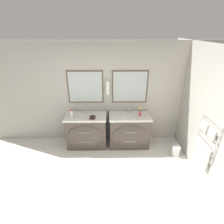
% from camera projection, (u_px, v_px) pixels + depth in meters
% --- Properties ---
extents(ground_plane, '(16.00, 16.00, 0.00)m').
position_uv_depth(ground_plane, '(93.00, 203.00, 3.14)').
color(ground_plane, silver).
extents(wall_back, '(5.96, 0.17, 2.60)m').
position_uv_depth(wall_back, '(98.00, 94.00, 4.48)').
color(wall_back, '#B2ADA3').
rests_on(wall_back, ground_plane).
extents(wall_right, '(0.13, 4.12, 2.60)m').
position_uv_depth(wall_right, '(206.00, 115.00, 3.45)').
color(wall_right, '#B2ADA3').
rests_on(wall_right, ground_plane).
extents(vanity_left, '(1.03, 0.64, 0.86)m').
position_uv_depth(vanity_left, '(87.00, 131.00, 4.51)').
color(vanity_left, '#4C4238').
rests_on(vanity_left, ground_plane).
extents(vanity_right, '(1.03, 0.64, 0.86)m').
position_uv_depth(vanity_right, '(129.00, 131.00, 4.52)').
color(vanity_right, '#4C4238').
rests_on(vanity_right, ground_plane).
extents(faucet_left, '(0.17, 0.10, 0.16)m').
position_uv_depth(faucet_left, '(86.00, 111.00, 4.45)').
color(faucet_left, silver).
rests_on(faucet_left, vanity_left).
extents(faucet_right, '(0.17, 0.10, 0.16)m').
position_uv_depth(faucet_right, '(129.00, 110.00, 4.47)').
color(faucet_right, silver).
rests_on(faucet_right, vanity_right).
extents(toiletry_bottle, '(0.06, 0.06, 0.21)m').
position_uv_depth(toiletry_bottle, '(71.00, 114.00, 4.22)').
color(toiletry_bottle, silver).
rests_on(toiletry_bottle, vanity_left).
extents(amenity_bowl, '(0.15, 0.15, 0.09)m').
position_uv_depth(amenity_bowl, '(93.00, 117.00, 4.20)').
color(amenity_bowl, black).
rests_on(amenity_bowl, vanity_left).
extents(flower_vase, '(0.07, 0.07, 0.25)m').
position_uv_depth(flower_vase, '(140.00, 112.00, 4.31)').
color(flower_vase, '#CC4C51').
rests_on(flower_vase, vanity_right).
extents(soap_dish, '(0.11, 0.07, 0.04)m').
position_uv_depth(soap_dish, '(124.00, 117.00, 4.25)').
color(soap_dish, white).
rests_on(soap_dish, vanity_right).
extents(waste_bin, '(0.21, 0.21, 0.24)m').
position_uv_depth(waste_bin, '(176.00, 151.00, 4.28)').
color(waste_bin, silver).
rests_on(waste_bin, ground_plane).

